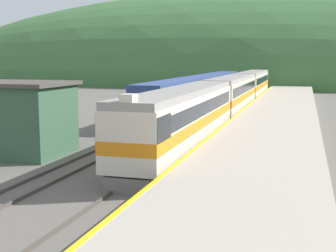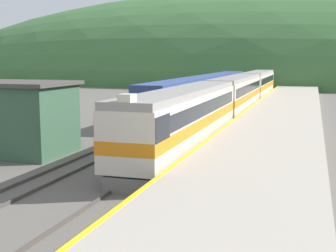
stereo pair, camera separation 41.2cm
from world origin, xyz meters
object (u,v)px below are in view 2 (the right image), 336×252
(express_train_lead_car, at_px, (184,118))
(siding_train, at_px, (205,91))
(carriage_third, at_px, (258,84))
(carriage_second, at_px, (236,94))

(express_train_lead_car, bearing_deg, siding_train, 99.89)
(carriage_third, bearing_deg, carriage_second, -90.00)
(express_train_lead_car, bearing_deg, carriage_second, 90.00)
(carriage_second, height_order, siding_train, carriage_second)
(carriage_third, xyz_separation_m, siding_train, (-4.90, -14.25, -0.23))
(carriage_second, bearing_deg, carriage_third, 90.00)
(carriage_second, bearing_deg, siding_train, 126.53)
(carriage_second, distance_m, carriage_third, 20.86)
(express_train_lead_car, height_order, carriage_second, express_train_lead_car)
(carriage_third, bearing_deg, express_train_lead_car, -90.00)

